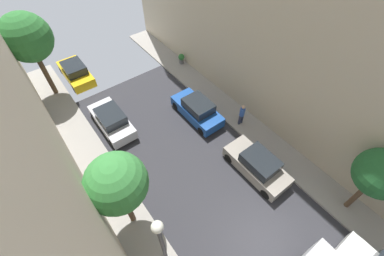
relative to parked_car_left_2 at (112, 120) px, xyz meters
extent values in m
plane|color=#2D2D33|center=(2.70, -11.86, -0.72)|extent=(32.00, 32.00, 0.00)
cube|color=gray|center=(7.70, -11.86, -0.64)|extent=(2.00, 44.00, 0.15)
cube|color=silver|center=(0.00, 0.04, -0.17)|extent=(1.76, 4.20, 0.76)
cube|color=#1E2328|center=(0.00, -0.11, 0.53)|extent=(1.56, 2.10, 0.64)
cylinder|color=black|center=(-0.78, 1.59, -0.40)|extent=(0.22, 0.64, 0.64)
cylinder|color=black|center=(0.78, 1.59, -0.40)|extent=(0.22, 0.64, 0.64)
cylinder|color=black|center=(-0.78, -1.51, -0.40)|extent=(0.22, 0.64, 0.64)
cylinder|color=black|center=(0.78, -1.51, -0.40)|extent=(0.22, 0.64, 0.64)
cube|color=gold|center=(0.00, 6.83, -0.17)|extent=(1.76, 4.20, 0.76)
cube|color=#1E2328|center=(0.00, 6.68, 0.53)|extent=(1.56, 2.10, 0.64)
cylinder|color=black|center=(-0.78, 8.38, -0.40)|extent=(0.22, 0.64, 0.64)
cylinder|color=black|center=(0.78, 8.38, -0.40)|extent=(0.22, 0.64, 0.64)
cylinder|color=black|center=(-0.78, 5.28, -0.40)|extent=(0.22, 0.64, 0.64)
cylinder|color=black|center=(0.78, 5.28, -0.40)|extent=(0.22, 0.64, 0.64)
cylinder|color=black|center=(6.18, -14.91, -0.40)|extent=(0.22, 0.64, 0.64)
cube|color=gray|center=(5.40, -8.69, -0.17)|extent=(1.76, 4.20, 0.76)
cube|color=#1E2328|center=(5.40, -8.84, 0.53)|extent=(1.56, 2.10, 0.64)
cylinder|color=black|center=(4.62, -7.14, -0.40)|extent=(0.22, 0.64, 0.64)
cylinder|color=black|center=(6.18, -7.14, -0.40)|extent=(0.22, 0.64, 0.64)
cylinder|color=black|center=(4.62, -10.24, -0.40)|extent=(0.22, 0.64, 0.64)
cylinder|color=black|center=(6.18, -10.24, -0.40)|extent=(0.22, 0.64, 0.64)
cube|color=#194799|center=(5.40, -2.77, -0.17)|extent=(1.76, 4.20, 0.76)
cube|color=#1E2328|center=(5.40, -2.92, 0.53)|extent=(1.56, 2.10, 0.64)
cylinder|color=black|center=(4.62, -1.22, -0.40)|extent=(0.22, 0.64, 0.64)
cylinder|color=black|center=(6.18, -1.22, -0.40)|extent=(0.22, 0.64, 0.64)
cylinder|color=black|center=(4.62, -4.32, -0.40)|extent=(0.22, 0.64, 0.64)
cylinder|color=black|center=(6.18, -4.32, -0.40)|extent=(0.22, 0.64, 0.64)
cylinder|color=#2D334C|center=(7.29, -5.30, -0.16)|extent=(0.18, 0.18, 0.82)
cylinder|color=#2D334C|center=(7.51, -5.30, -0.16)|extent=(0.18, 0.18, 0.82)
cylinder|color=#3359B2|center=(7.40, -5.30, 0.57)|extent=(0.36, 0.36, 0.64)
sphere|color=tan|center=(7.40, -5.30, 1.03)|extent=(0.24, 0.24, 0.24)
cylinder|color=brown|center=(-2.10, 6.11, 1.22)|extent=(0.36, 0.36, 3.57)
sphere|color=#2D7233|center=(-2.10, 6.11, 4.24)|extent=(3.31, 3.31, 3.31)
cylinder|color=brown|center=(7.80, -13.43, 0.73)|extent=(0.26, 0.26, 2.61)
sphere|color=#23602D|center=(7.80, -13.43, 2.94)|extent=(2.42, 2.42, 2.42)
cylinder|color=brown|center=(-2.16, -6.78, 0.92)|extent=(0.30, 0.30, 2.98)
sphere|color=#38843D|center=(-2.16, -6.78, 3.45)|extent=(2.77, 2.77, 2.77)
cylinder|color=slate|center=(8.27, 3.14, -0.36)|extent=(0.40, 0.40, 0.42)
sphere|color=#2D7233|center=(8.27, 3.14, 0.07)|extent=(0.55, 0.55, 0.55)
cylinder|color=#333338|center=(-1.90, -9.87, 1.99)|extent=(0.16, 0.16, 5.11)
sphere|color=white|center=(-1.90, -9.87, 4.76)|extent=(0.44, 0.44, 0.44)
camera|label=1|loc=(-2.76, -12.89, 13.26)|focal=23.86mm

